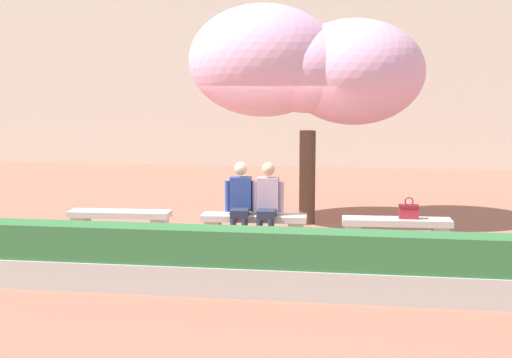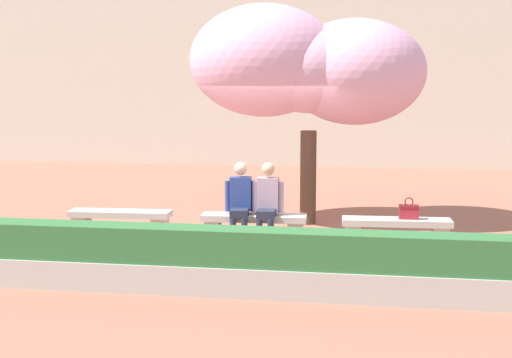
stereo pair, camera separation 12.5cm
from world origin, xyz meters
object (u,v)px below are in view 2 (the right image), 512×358
person_seated_left (240,199)px  person_seated_right (267,200)px  stone_bench_near_west (254,224)px  cherry_tree_main (310,67)px  stone_bench_west_end (120,220)px  stone_bench_center (396,228)px  handbag (409,211)px

person_seated_left → person_seated_right: (0.44, -0.00, 0.00)m
stone_bench_near_west → person_seated_left: 0.46m
person_seated_right → person_seated_left: bearing=180.0°
stone_bench_near_west → cherry_tree_main: size_ratio=0.40×
stone_bench_west_end → stone_bench_near_west: (2.25, 0.00, 0.00)m
stone_bench_west_end → stone_bench_center: 4.50m
stone_bench_west_end → person_seated_right: size_ratio=1.32×
cherry_tree_main → stone_bench_near_west: bearing=-111.6°
stone_bench_center → cherry_tree_main: 3.46m
person_seated_right → cherry_tree_main: (0.49, 1.85, 2.13)m
stone_bench_center → cherry_tree_main: bearing=130.6°
person_seated_left → cherry_tree_main: cherry_tree_main is taller
person_seated_left → stone_bench_west_end: bearing=178.5°
stone_bench_near_west → person_seated_right: person_seated_right is taller
cherry_tree_main → person_seated_right: bearing=-104.8°
stone_bench_west_end → person_seated_left: person_seated_left is taller
stone_bench_center → person_seated_right: (-2.03, -0.05, 0.40)m
stone_bench_center → handbag: (0.18, 0.02, 0.28)m
stone_bench_center → cherry_tree_main: cherry_tree_main is taller
stone_bench_near_west → stone_bench_center: 2.25m
person_seated_right → cherry_tree_main: bearing=75.2°
stone_bench_west_end → person_seated_right: (2.47, -0.05, 0.40)m
stone_bench_center → cherry_tree_main: (-1.54, 1.80, 2.53)m
stone_bench_west_end → handbag: (4.68, 0.02, 0.28)m
handbag → cherry_tree_main: cherry_tree_main is taller
handbag → stone_bench_near_west: bearing=-179.6°
stone_bench_near_west → person_seated_left: size_ratio=1.32×
stone_bench_west_end → cherry_tree_main: cherry_tree_main is taller
person_seated_right → cherry_tree_main: 2.86m
stone_bench_west_end → person_seated_left: size_ratio=1.32×
person_seated_right → handbag: bearing=1.9°
stone_bench_near_west → handbag: 2.45m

